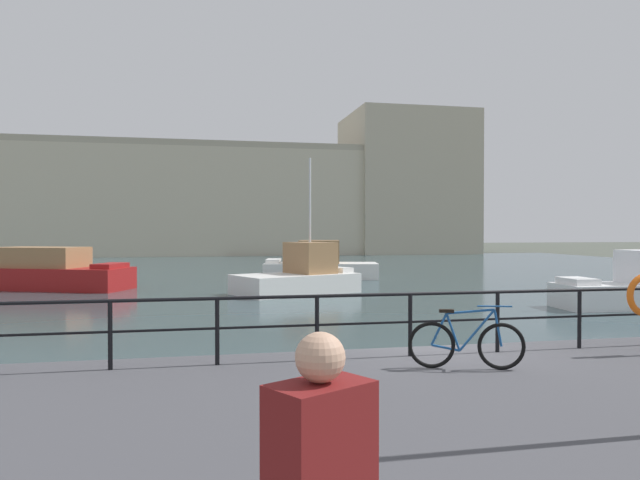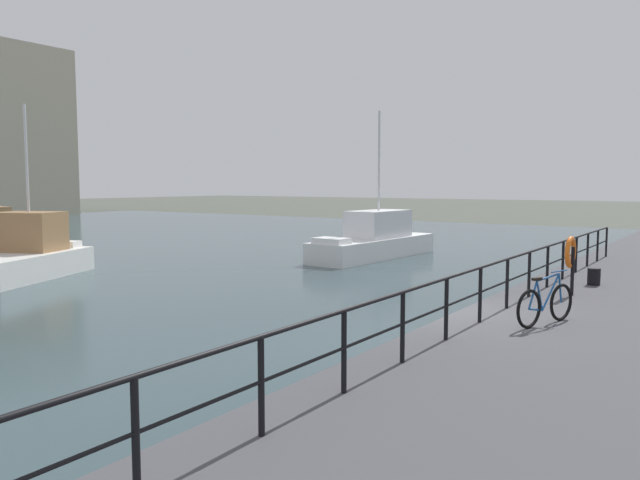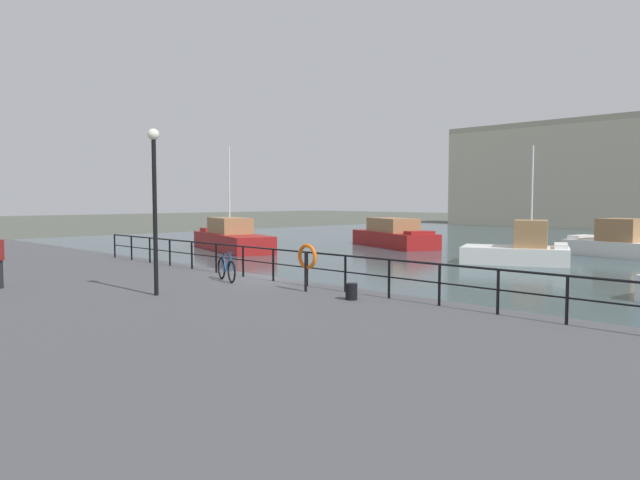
% 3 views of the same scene
% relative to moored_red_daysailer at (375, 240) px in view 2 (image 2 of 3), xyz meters
% --- Properties ---
extents(ground_plane, '(240.00, 240.00, 0.00)m').
position_rel_moored_red_daysailer_xyz_m(ground_plane, '(-13.20, -9.34, -0.83)').
color(ground_plane, '#4C5147').
extents(moored_red_daysailer, '(8.14, 2.41, 6.79)m').
position_rel_moored_red_daysailer_xyz_m(moored_red_daysailer, '(0.00, 0.00, 0.00)').
color(moored_red_daysailer, white).
rests_on(moored_red_daysailer, water_basin).
extents(moored_small_launch, '(6.26, 4.92, 6.38)m').
position_rel_moored_red_daysailer_xyz_m(moored_small_launch, '(-12.67, 7.80, -0.04)').
color(moored_small_launch, white).
rests_on(moored_small_launch, water_basin).
extents(quay_railing, '(22.62, 0.07, 1.08)m').
position_rel_moored_red_daysailer_xyz_m(quay_railing, '(-12.29, -10.09, 0.73)').
color(quay_railing, black).
rests_on(quay_railing, quay_promenade).
extents(parked_bicycle, '(1.70, 0.60, 0.98)m').
position_rel_moored_red_daysailer_xyz_m(parked_bicycle, '(-13.39, -11.17, 0.38)').
color(parked_bicycle, black).
rests_on(parked_bicycle, quay_promenade).
extents(mooring_bollard, '(0.32, 0.32, 0.44)m').
position_rel_moored_red_daysailer_xyz_m(mooring_bollard, '(-8.00, -11.00, 0.21)').
color(mooring_bollard, black).
rests_on(mooring_bollard, quay_promenade).
extents(life_ring_stand, '(0.75, 0.16, 1.40)m').
position_rel_moored_red_daysailer_xyz_m(life_ring_stand, '(-9.91, -10.82, 0.97)').
color(life_ring_stand, black).
rests_on(life_ring_stand, quay_promenade).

